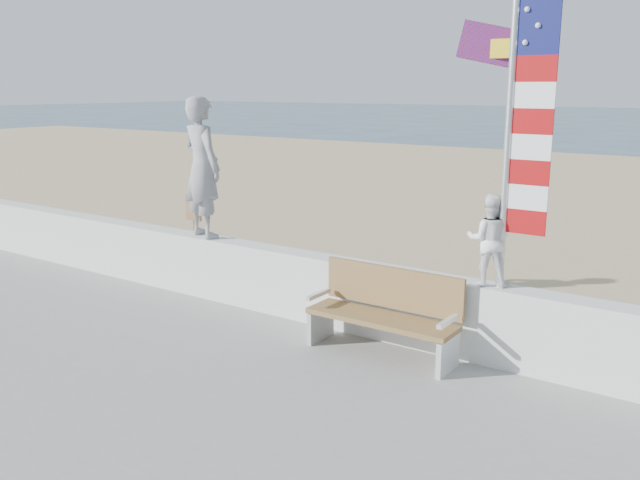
# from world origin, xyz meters

# --- Properties ---
(ground) EXTENTS (220.00, 220.00, 0.00)m
(ground) POSITION_xyz_m (0.00, 0.00, 0.00)
(ground) COLOR #2D495A
(ground) RESTS_ON ground
(sand) EXTENTS (90.00, 40.00, 0.08)m
(sand) POSITION_xyz_m (0.00, 9.00, 0.04)
(sand) COLOR tan
(sand) RESTS_ON ground
(seawall) EXTENTS (30.00, 0.35, 0.90)m
(seawall) POSITION_xyz_m (0.00, 2.00, 0.63)
(seawall) COLOR silver
(seawall) RESTS_ON boardwalk
(adult) EXTENTS (0.84, 0.66, 2.04)m
(adult) POSITION_xyz_m (-2.02, 2.00, 2.10)
(adult) COLOR gray
(adult) RESTS_ON seawall
(child) EXTENTS (0.60, 0.54, 1.02)m
(child) POSITION_xyz_m (2.34, 2.00, 1.59)
(child) COLOR white
(child) RESTS_ON seawall
(bench) EXTENTS (1.80, 0.57, 1.00)m
(bench) POSITION_xyz_m (1.30, 1.55, 0.69)
(bench) COLOR olive
(bench) RESTS_ON boardwalk
(flag) EXTENTS (0.50, 0.08, 3.50)m
(flag) POSITION_xyz_m (2.61, 2.00, 2.99)
(flag) COLOR silver
(flag) RESTS_ON seawall
(parafoil_kite) EXTENTS (0.95, 0.52, 0.64)m
(parafoil_kite) POSITION_xyz_m (1.66, 3.65, 3.76)
(parafoil_kite) COLOR red
(parafoil_kite) RESTS_ON ground
(sign) EXTENTS (0.32, 0.07, 1.46)m
(sign) POSITION_xyz_m (-2.89, 2.66, 0.94)
(sign) COLOR brown
(sign) RESTS_ON sand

